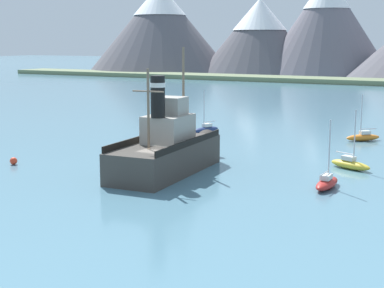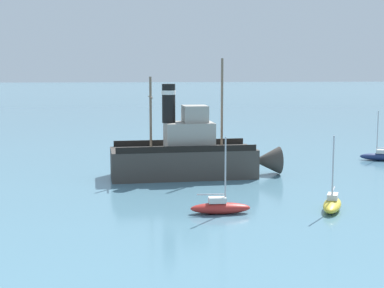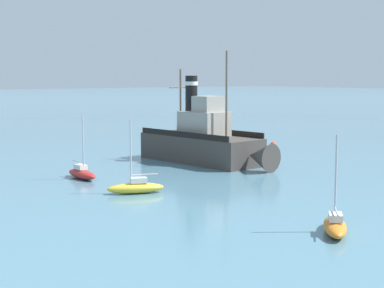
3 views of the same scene
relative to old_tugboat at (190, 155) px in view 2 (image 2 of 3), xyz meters
The scene contains 6 objects.
ground_plane 4.02m from the old_tugboat, 71.10° to the right, with size 600.00×600.00×0.00m, color teal.
old_tugboat is the anchor object (origin of this frame).
sailboat_navy 20.67m from the old_tugboat, 109.25° to the left, with size 2.24×3.95×4.90m.
sailboat_red 12.79m from the old_tugboat, ahead, with size 1.15×3.82×4.90m.
sailboat_yellow 14.95m from the old_tugboat, 32.61° to the left, with size 3.92×2.53×4.90m.
mooring_buoy 13.72m from the old_tugboat, 162.66° to the right, with size 0.63×0.63×0.63m, color red.
Camera 2 is at (47.38, -1.16, 9.23)m, focal length 55.00 mm.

